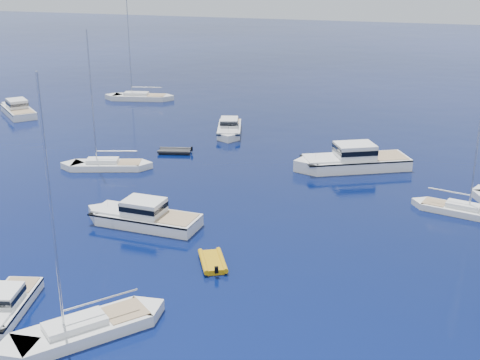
% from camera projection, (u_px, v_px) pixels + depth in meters
% --- Properties ---
extents(ground, '(400.00, 400.00, 0.00)m').
position_uv_depth(ground, '(189.00, 354.00, 33.57)').
color(ground, navy).
rests_on(ground, ground).
extents(motor_cruiser_near, '(4.21, 7.84, 1.97)m').
position_uv_depth(motor_cruiser_near, '(6.00, 314.00, 37.40)').
color(motor_cruiser_near, white).
rests_on(motor_cruiser_near, ground).
extents(motor_cruiser_centre, '(10.45, 3.42, 2.72)m').
position_uv_depth(motor_cruiser_centre, '(142.00, 224.00, 50.11)').
color(motor_cruiser_centre, white).
rests_on(motor_cruiser_centre, ground).
extents(motor_cruiser_far_l, '(9.94, 9.08, 2.71)m').
position_uv_depth(motor_cruiser_far_l, '(18.00, 114.00, 86.13)').
color(motor_cruiser_far_l, white).
rests_on(motor_cruiser_far_l, ground).
extents(motor_cruiser_distant, '(13.03, 9.47, 3.34)m').
position_uv_depth(motor_cruiser_distant, '(351.00, 169.00, 63.59)').
color(motor_cruiser_distant, white).
rests_on(motor_cruiser_distant, ground).
extents(motor_cruiser_horizon, '(5.43, 9.56, 2.40)m').
position_uv_depth(motor_cruiser_horizon, '(229.00, 134.00, 76.46)').
color(motor_cruiser_horizon, white).
rests_on(motor_cruiser_horizon, ground).
extents(sailboat_fore, '(8.70, 10.03, 15.56)m').
position_uv_depth(sailboat_fore, '(84.00, 335.00, 35.27)').
color(sailboat_fore, white).
rests_on(sailboat_fore, ground).
extents(sailboat_mid_l, '(10.08, 5.63, 14.39)m').
position_uv_depth(sailboat_mid_l, '(107.00, 168.00, 63.61)').
color(sailboat_mid_l, white).
rests_on(sailboat_mid_l, ground).
extents(sailboat_centre, '(8.58, 3.96, 12.21)m').
position_uv_depth(sailboat_centre, '(458.00, 213.00, 52.37)').
color(sailboat_centre, white).
rests_on(sailboat_centre, ground).
extents(sailboat_far_l, '(11.56, 5.41, 16.45)m').
position_uv_depth(sailboat_far_l, '(139.00, 100.00, 95.19)').
color(sailboat_far_l, silver).
rests_on(sailboat_far_l, ground).
extents(tender_yellow, '(3.52, 4.15, 0.95)m').
position_uv_depth(tender_yellow, '(213.00, 264.00, 43.49)').
color(tender_yellow, '#C9930B').
rests_on(tender_yellow, ground).
extents(tender_grey_far, '(4.19, 2.97, 0.95)m').
position_uv_depth(tender_grey_far, '(175.00, 153.00, 68.76)').
color(tender_grey_far, black).
rests_on(tender_grey_far, ground).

